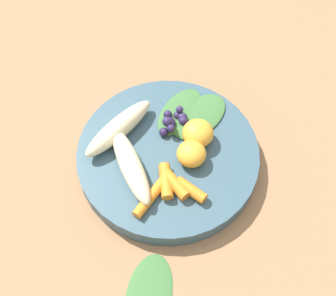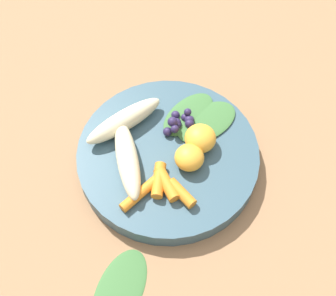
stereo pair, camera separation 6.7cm
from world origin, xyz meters
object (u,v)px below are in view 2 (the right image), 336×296
object	(u,v)px
banana_peeled_right	(124,121)
kale_leaf_stray	(120,289)
banana_peeled_left	(127,159)
orange_segment_near	(199,136)
bowl	(168,157)

from	to	relation	value
banana_peeled_right	kale_leaf_stray	world-z (taller)	banana_peeled_right
banana_peeled_left	orange_segment_near	xyz separation A→B (m)	(-0.11, -0.01, 0.00)
banana_peeled_left	kale_leaf_stray	distance (m)	0.17
bowl	orange_segment_near	distance (m)	0.06
orange_segment_near	banana_peeled_right	bearing A→B (deg)	-28.59
kale_leaf_stray	banana_peeled_left	bearing A→B (deg)	-160.77
banana_peeled_left	orange_segment_near	distance (m)	0.11
orange_segment_near	kale_leaf_stray	bearing A→B (deg)	48.24
banana_peeled_right	kale_leaf_stray	xyz separation A→B (m)	(0.06, 0.23, -0.04)
bowl	orange_segment_near	bearing A→B (deg)	-174.32
banana_peeled_left	banana_peeled_right	bearing A→B (deg)	175.32
banana_peeled_right	orange_segment_near	world-z (taller)	orange_segment_near
orange_segment_near	kale_leaf_stray	size ratio (longest dim) A/B	0.40
bowl	orange_segment_near	world-z (taller)	orange_segment_near
banana_peeled_left	kale_leaf_stray	world-z (taller)	banana_peeled_left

